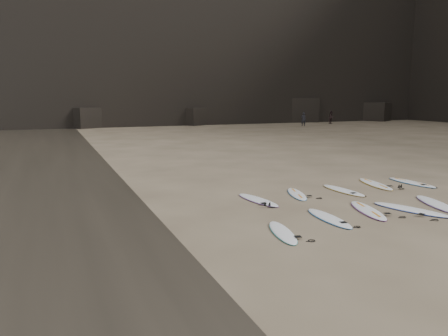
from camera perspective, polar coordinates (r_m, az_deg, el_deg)
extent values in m
plane|color=#897559|center=(15.93, 18.53, -5.30)|extent=(240.00, 240.00, 0.00)
cube|color=black|center=(59.54, -4.26, 6.75)|extent=(4.23, 4.46, 2.33)
cube|color=black|center=(67.55, 9.45, 7.50)|extent=(5.95, 5.19, 3.59)
cube|color=black|center=(73.62, 19.00, 6.99)|extent=(5.31, 5.56, 2.88)
cube|color=black|center=(56.86, -17.90, 6.28)|extent=(4.49, 4.76, 2.49)
ellipsoid|color=white|center=(12.79, 7.65, -8.29)|extent=(1.04, 2.28, 0.08)
ellipsoid|color=white|center=(14.48, 13.54, -6.35)|extent=(0.75, 2.48, 0.09)
ellipsoid|color=white|center=(15.79, 18.28, -5.24)|extent=(1.36, 2.66, 0.09)
ellipsoid|color=white|center=(16.42, 23.18, -4.97)|extent=(1.52, 2.77, 0.10)
ellipsoid|color=white|center=(17.64, 25.98, -4.21)|extent=(1.53, 2.77, 0.10)
ellipsoid|color=white|center=(16.52, 4.44, -4.16)|extent=(0.94, 2.50, 0.09)
ellipsoid|color=white|center=(17.71, 9.49, -3.35)|extent=(1.21, 2.32, 0.08)
ellipsoid|color=white|center=(18.77, 15.31, -2.82)|extent=(0.72, 2.51, 0.09)
ellipsoid|color=white|center=(20.49, 19.15, -1.98)|extent=(1.19, 2.74, 0.10)
ellipsoid|color=white|center=(21.48, 23.29, -1.73)|extent=(0.73, 2.60, 0.09)
imported|color=black|center=(58.13, 10.33, 6.28)|extent=(0.77, 0.66, 1.77)
imported|color=black|center=(63.68, 13.86, 6.44)|extent=(1.06, 0.95, 1.80)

